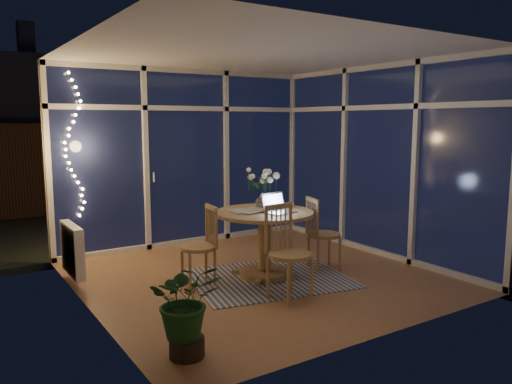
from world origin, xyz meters
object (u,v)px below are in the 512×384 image
chair_right (324,233)px  chair_front (290,253)px  chair_left (198,245)px  flower_vase (263,199)px  laptop (281,202)px  dining_table (264,244)px  potted_plant (186,311)px

chair_right → chair_front: size_ratio=0.92×
chair_left → flower_vase: size_ratio=4.37×
chair_front → chair_left: bearing=116.6°
laptop → flower_vase: 0.39m
chair_left → flower_vase: flower_vase is taller
dining_table → chair_right: bearing=-10.6°
flower_vase → potted_plant: 2.42m
dining_table → chair_front: (-0.21, -0.79, 0.10)m
chair_left → potted_plant: chair_left is taller
chair_right → laptop: laptop is taller
potted_plant → chair_right: bearing=26.7°
chair_left → chair_right: chair_right is taller
dining_table → chair_left: 0.81m
chair_left → laptop: size_ratio=2.71×
flower_vase → potted_plant: (-1.76, -1.57, -0.52)m
chair_left → chair_right: bearing=86.8°
dining_table → flower_vase: (0.10, 0.20, 0.50)m
dining_table → chair_left: (-0.80, 0.15, 0.06)m
laptop → dining_table: bearing=107.4°
chair_front → flower_vase: 1.10m
flower_vase → dining_table: bearing=-118.2°
chair_right → laptop: (-0.70, -0.04, 0.45)m
laptop → flower_vase: laptop is taller
chair_right → flower_vase: (-0.69, 0.34, 0.43)m
dining_table → flower_vase: bearing=61.8°
chair_front → laptop: laptop is taller
chair_right → flower_vase: 0.89m
dining_table → laptop: bearing=-63.3°
chair_right → potted_plant: (-2.45, -1.23, -0.08)m
chair_left → flower_vase: bearing=100.3°
dining_table → laptop: 0.56m
flower_vase → chair_front: bearing=-107.6°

